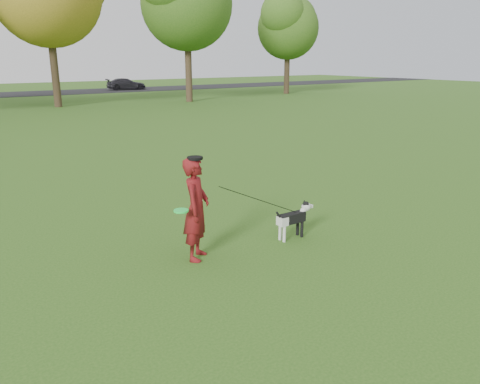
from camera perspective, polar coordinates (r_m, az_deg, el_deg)
ground at (r=7.82m, az=-1.94°, el=-7.71°), size 120.00×120.00×0.00m
man at (r=7.46m, az=-5.35°, el=-2.08°), size 0.71×0.72×1.68m
dog at (r=8.46m, az=6.63°, el=-3.00°), size 0.87×0.17×0.66m
car_right at (r=49.44m, az=-13.72°, el=12.67°), size 4.08×2.30×1.12m
man_held_items at (r=7.97m, az=2.50°, el=-1.02°), size 2.46×0.37×1.24m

